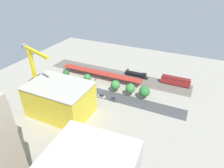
% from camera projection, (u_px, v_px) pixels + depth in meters
% --- Properties ---
extents(ground_plane, '(157.02, 157.02, 0.00)m').
position_uv_depth(ground_plane, '(102.00, 90.00, 117.25)').
color(ground_plane, '#9E998C').
rests_on(ground_plane, ground).
extents(rail_bed, '(98.15, 14.85, 0.01)m').
position_uv_depth(rail_bed, '(116.00, 75.00, 133.44)').
color(rail_bed, '#665E54').
rests_on(rail_bed, ground).
extents(street_asphalt, '(98.15, 9.11, 0.01)m').
position_uv_depth(street_asphalt, '(99.00, 93.00, 114.13)').
color(street_asphalt, '#424244').
rests_on(street_asphalt, ground).
extents(track_rails, '(98.14, 8.41, 0.12)m').
position_uv_depth(track_rails, '(116.00, 75.00, 133.35)').
color(track_rails, '#9E9EA8').
rests_on(track_rails, ground).
extents(platform_canopy_near, '(55.65, 5.45, 4.35)m').
position_uv_depth(platform_canopy_near, '(101.00, 73.00, 127.29)').
color(platform_canopy_near, '#A82D23').
rests_on(platform_canopy_near, ground).
extents(locomotive, '(15.54, 2.71, 4.91)m').
position_uv_depth(locomotive, '(137.00, 75.00, 130.33)').
color(locomotive, black).
rests_on(locomotive, ground).
extents(passenger_coach, '(17.60, 3.00, 5.88)m').
position_uv_depth(passenger_coach, '(176.00, 81.00, 120.50)').
color(passenger_coach, black).
rests_on(passenger_coach, ground).
extents(parked_car_0, '(4.10, 1.89, 1.82)m').
position_uv_depth(parked_car_0, '(113.00, 99.00, 106.93)').
color(parked_car_0, black).
rests_on(parked_car_0, ground).
extents(parked_car_1, '(4.38, 1.76, 1.58)m').
position_uv_depth(parked_car_1, '(101.00, 96.00, 109.61)').
color(parked_car_1, black).
rests_on(parked_car_1, ground).
extents(parked_car_2, '(4.85, 1.92, 1.81)m').
position_uv_depth(parked_car_2, '(90.00, 93.00, 112.71)').
color(parked_car_2, black).
rests_on(parked_car_2, ground).
extents(parked_car_3, '(4.71, 1.85, 1.87)m').
position_uv_depth(parked_car_3, '(79.00, 91.00, 114.75)').
color(parked_car_3, black).
rests_on(parked_car_3, ground).
extents(parked_car_4, '(4.67, 1.92, 1.73)m').
position_uv_depth(parked_car_4, '(70.00, 88.00, 117.24)').
color(parked_car_4, black).
rests_on(parked_car_4, ground).
extents(construction_building, '(29.27, 20.18, 15.51)m').
position_uv_depth(construction_building, '(60.00, 100.00, 94.76)').
color(construction_building, yellow).
rests_on(construction_building, ground).
extents(construction_roof_slab, '(29.87, 20.78, 0.40)m').
position_uv_depth(construction_roof_slab, '(58.00, 85.00, 90.73)').
color(construction_roof_slab, '#B7B2A8').
rests_on(construction_roof_slab, construction_building).
extents(tower_crane, '(22.28, 8.72, 30.54)m').
position_uv_depth(tower_crane, '(35.00, 71.00, 98.78)').
color(tower_crane, gray).
rests_on(tower_crane, ground).
extents(box_truck_0, '(8.25, 2.84, 3.39)m').
position_uv_depth(box_truck_0, '(68.00, 92.00, 111.80)').
color(box_truck_0, black).
rests_on(box_truck_0, ground).
extents(box_truck_1, '(9.02, 3.18, 3.14)m').
position_uv_depth(box_truck_1, '(68.00, 92.00, 112.04)').
color(box_truck_1, black).
rests_on(box_truck_1, ground).
extents(street_tree_0, '(4.40, 4.40, 7.04)m').
position_uv_depth(street_tree_0, '(87.00, 78.00, 120.16)').
color(street_tree_0, brown).
rests_on(street_tree_0, ground).
extents(street_tree_1, '(4.26, 4.26, 7.10)m').
position_uv_depth(street_tree_1, '(66.00, 73.00, 124.80)').
color(street_tree_1, brown).
rests_on(street_tree_1, ground).
extents(street_tree_2, '(5.49, 5.49, 7.58)m').
position_uv_depth(street_tree_2, '(130.00, 88.00, 109.31)').
color(street_tree_2, brown).
rests_on(street_tree_2, ground).
extents(street_tree_3, '(5.46, 5.46, 7.28)m').
position_uv_depth(street_tree_3, '(115.00, 85.00, 113.02)').
color(street_tree_3, brown).
rests_on(street_tree_3, ground).
extents(street_tree_4, '(6.05, 6.05, 7.69)m').
position_uv_depth(street_tree_4, '(144.00, 91.00, 106.87)').
color(street_tree_4, brown).
rests_on(street_tree_4, ground).
extents(traffic_light, '(0.50, 0.36, 5.99)m').
position_uv_depth(traffic_light, '(96.00, 82.00, 117.38)').
color(traffic_light, '#333333').
rests_on(traffic_light, ground).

